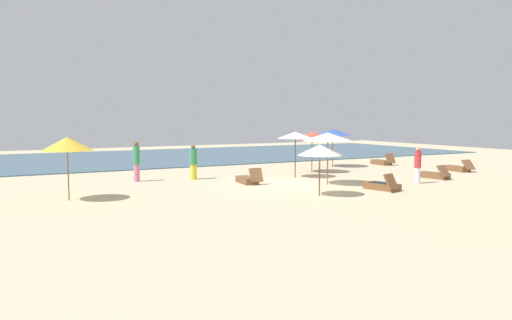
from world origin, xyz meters
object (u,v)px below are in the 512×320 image
object	(u,v)px
lounger_4	(382,162)
umbrella_0	(320,150)
person_2	(193,162)
lounger_0	(458,168)
lounger_1	(383,186)
person_0	(136,161)
lounger_2	(435,175)
umbrella_2	(67,144)
lounger_3	(248,180)
umbrella_3	(295,135)
person_1	(418,165)
umbrella_4	(333,132)
umbrella_5	(328,137)
umbrella_1	(312,136)

from	to	relation	value
lounger_4	umbrella_0	bearing A→B (deg)	-142.45
person_2	umbrella_0	bearing A→B (deg)	-71.72
lounger_0	person_2	world-z (taller)	person_2
umbrella_0	person_2	bearing A→B (deg)	108.28
lounger_1	lounger_4	xyz separation A→B (m)	(7.60, 8.32, -0.01)
person_0	person_2	size ratio (longest dim) A/B	1.12
lounger_2	person_0	xyz separation A→B (m)	(-13.16, 5.85, 0.80)
umbrella_2	lounger_3	world-z (taller)	umbrella_2
umbrella_2	umbrella_3	size ratio (longest dim) A/B	1.01
umbrella_2	person_1	size ratio (longest dim) A/B	1.38
umbrella_2	person_2	bearing A→B (deg)	29.90
umbrella_0	lounger_1	size ratio (longest dim) A/B	1.14
umbrella_3	lounger_1	xyz separation A→B (m)	(0.85, -5.32, -1.93)
lounger_0	lounger_1	size ratio (longest dim) A/B	1.02
lounger_3	lounger_4	xyz separation A→B (m)	(11.51, 3.79, -0.00)
lounger_0	umbrella_4	bearing A→B (deg)	131.14
umbrella_5	lounger_0	distance (m)	9.91
umbrella_5	lounger_0	size ratio (longest dim) A/B	1.32
umbrella_3	lounger_4	size ratio (longest dim) A/B	1.34
umbrella_0	person_1	distance (m)	6.12
person_0	person_1	xyz separation A→B (m)	(10.98, -6.82, -0.12)
lounger_0	lounger_1	distance (m)	9.32
lounger_4	person_1	world-z (taller)	person_1
lounger_0	umbrella_1	bearing A→B (deg)	155.61
umbrella_1	lounger_3	bearing A→B (deg)	-155.85
umbrella_5	person_2	world-z (taller)	umbrella_5
person_0	lounger_2	bearing A→B (deg)	-23.96
lounger_4	person_0	distance (m)	15.79
umbrella_2	lounger_2	xyz separation A→B (m)	(16.81, -1.74, -1.89)
umbrella_3	person_0	xyz separation A→B (m)	(-7.31, 2.31, -1.14)
umbrella_3	lounger_3	distance (m)	3.71
lounger_1	lounger_2	xyz separation A→B (m)	(5.00, 1.78, -0.01)
lounger_1	person_0	xyz separation A→B (m)	(-8.16, 7.63, 0.79)
umbrella_1	umbrella_5	bearing A→B (deg)	-116.83
lounger_3	lounger_1	bearing A→B (deg)	-49.19
umbrella_0	umbrella_4	size ratio (longest dim) A/B	0.87
umbrella_0	person_2	xyz separation A→B (m)	(-2.35, 7.10, -0.93)
umbrella_2	lounger_2	bearing A→B (deg)	-5.91
umbrella_0	umbrella_1	distance (m)	8.10
umbrella_5	lounger_2	bearing A→B (deg)	-6.38
umbrella_3	lounger_1	distance (m)	5.72
lounger_0	lounger_4	distance (m)	4.98
umbrella_3	person_0	world-z (taller)	umbrella_3
umbrella_0	lounger_1	bearing A→B (deg)	-0.58
umbrella_2	umbrella_3	distance (m)	11.10
person_0	umbrella_4	bearing A→B (deg)	5.18
umbrella_2	umbrella_5	size ratio (longest dim) A/B	0.99
lounger_1	lounger_3	size ratio (longest dim) A/B	1.02
umbrella_3	lounger_3	size ratio (longest dim) A/B	1.35
lounger_3	person_2	xyz separation A→B (m)	(-1.62, 2.59, 0.67)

